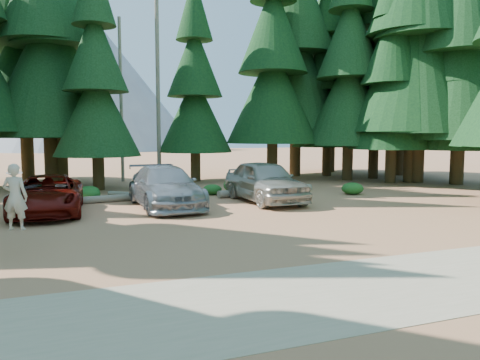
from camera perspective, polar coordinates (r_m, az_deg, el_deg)
The scene contains 20 objects.
ground at distance 14.80m, azimuth -2.12°, elevation -5.80°, with size 160.00×160.00×0.00m, color #B7764D.
gravel_strip at distance 9.07m, azimuth 11.43°, elevation -13.27°, with size 26.00×3.50×0.01m, color tan.
forest_belt_north at distance 29.27m, azimuth -11.51°, elevation -0.25°, with size 36.00×7.00×22.00m, color black, non-canonical shape.
snag_front at distance 28.93m, azimuth -9.98°, elevation 11.62°, with size 0.24×0.24×12.00m, color #74695D.
snag_back at distance 30.02m, azimuth -14.30°, elevation 9.39°, with size 0.20×0.20×10.00m, color #74695D.
mountain_peak at distance 102.48m, azimuth -19.80°, elevation 10.74°, with size 48.00×50.00×28.00m.
red_pickup at distance 18.49m, azimuth -22.42°, elevation -1.68°, with size 2.38×5.16×1.43m, color #5D0D08.
silver_minivan_center at distance 18.99m, azimuth -9.11°, elevation -0.84°, with size 2.29×5.63×1.63m, color #9C9FA4.
silver_minivan_right at distance 20.27m, azimuth 3.04°, elevation -0.14°, with size 2.13×5.28×1.80m, color #B5AFA1.
frisbee_player at distance 12.83m, azimuth -25.73°, elevation -1.83°, with size 0.70×0.58×1.66m.
log_left at distance 21.19m, azimuth -13.49°, elevation -2.07°, with size 0.31×0.31×4.33m, color #74695D.
log_mid at distance 22.00m, azimuth -12.38°, elevation -1.83°, with size 0.26×0.26×3.19m, color #74695D.
log_right at distance 22.89m, azimuth 3.33°, elevation -1.31°, with size 0.35×0.35×5.47m, color #74695D.
shrub_far_left at distance 22.71m, azimuth -17.95°, elevation -1.39°, with size 0.98×0.98×0.54m, color #1B5A1D.
shrub_left at distance 23.33m, azimuth -11.85°, elevation -1.13°, with size 0.87×0.87×0.48m, color #1B5A1D.
shrub_center_left at distance 21.70m, azimuth -18.01°, elevation -1.66°, with size 1.04×1.04×0.57m, color #1B5A1D.
shrub_center_right at distance 24.30m, azimuth -8.22°, elevation -0.60°, with size 1.18×1.18×0.65m, color #1B5A1D.
shrub_right at distance 22.73m, azimuth -3.41°, elevation -1.17°, with size 0.92×0.92×0.50m, color #1B5A1D.
shrub_far_right at distance 23.33m, azimuth -0.28°, elevation -0.63°, with size 1.43×1.43×0.79m, color #1B5A1D.
shrub_edge_east at distance 23.46m, azimuth 13.55°, elevation -1.01°, with size 1.05×1.05×0.58m, color #1B5A1D.
Camera 1 is at (-4.61, -13.75, 2.92)m, focal length 35.00 mm.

